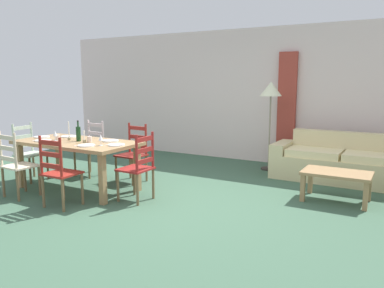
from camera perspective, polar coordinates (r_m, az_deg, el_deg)
The scene contains 32 objects.
ground_plane at distance 5.34m, azimuth -3.57°, elevation -8.83°, with size 9.60×9.60×0.02m, color #3A5B46.
wall_far at distance 8.04m, azimuth 9.43°, elevation 7.08°, with size 9.60×0.16×2.70m, color silver.
curtain_panel_left at distance 7.71m, azimuth 13.87°, elevation 4.98°, with size 0.35×0.08×2.20m, color #A03C30.
dining_table at distance 6.10m, azimuth -16.70°, elevation -0.40°, with size 1.90×0.96×0.75m.
dining_chair_near_left at distance 6.01m, azimuth -24.59°, elevation -2.80°, with size 0.45×0.43×0.96m.
dining_chair_near_right at distance 5.33m, azimuth -19.18°, elevation -3.94°, with size 0.43×0.41×0.96m.
dining_chair_far_left at distance 7.00m, azimuth -14.75°, elevation -0.62°, with size 0.44×0.43×0.96m.
dining_chair_far_right at distance 6.40m, azimuth -8.73°, elevation -1.33°, with size 0.44×0.42×0.96m.
dining_chair_head_west at distance 6.98m, azimuth -23.10°, elevation -1.11°, with size 0.42×0.44×0.96m.
dining_chair_head_east at distance 5.35m, azimuth -7.97°, elevation -3.44°, with size 0.40×0.42×0.96m.
dinner_plate_near_left at distance 6.25m, azimuth -21.25°, elevation 0.49°, with size 0.24×0.24×0.02m, color white.
fork_near_left at distance 6.37m, azimuth -22.10°, elevation 0.53°, with size 0.02×0.17×0.01m, color silver.
dinner_plate_near_right at distance 5.59m, azimuth -15.41°, elevation -0.21°, with size 0.24×0.24×0.02m, color white.
fork_near_right at distance 5.70m, azimuth -16.48°, elevation -0.14°, with size 0.02×0.17×0.01m, color silver.
dinner_plate_far_left at distance 6.58m, azimuth -17.88°, elevation 1.08°, with size 0.24×0.24×0.02m, color white.
fork_far_left at distance 6.69m, azimuth -18.75°, elevation 1.12°, with size 0.02×0.17×0.01m, color silver.
dinner_plate_far_right at distance 5.95m, azimuth -12.01°, elevation 0.49°, with size 0.24×0.24×0.02m, color white.
fork_far_right at distance 6.05m, azimuth -13.07°, elevation 0.54°, with size 0.02×0.17×0.01m, color silver.
dinner_plate_head_west at distance 6.66m, azimuth -21.38°, elevation 0.99°, with size 0.24×0.24×0.02m, color white.
fork_head_west at distance 6.78m, azimuth -22.18°, elevation 1.03°, with size 0.02×0.17×0.01m, color silver.
dinner_plate_head_east at distance 5.55m, azimuth -11.17°, elevation -0.12°, with size 0.24×0.24×0.02m, color white.
fork_head_east at distance 5.65m, azimuth -12.32°, elevation -0.05°, with size 0.02×0.17×0.01m, color silver.
wine_bottle at distance 6.06m, azimuth -16.53°, elevation 1.52°, with size 0.07×0.07×0.32m.
wine_glass_near_left at distance 6.18m, azimuth -19.67°, elevation 1.43°, with size 0.06×0.06×0.16m.
wine_glass_near_right at distance 5.56m, azimuth -13.40°, elevation 0.89°, with size 0.06×0.06×0.16m.
coffee_cup_primary at distance 5.91m, azimuth -14.98°, elevation 0.67°, with size 0.07×0.07×0.09m, color beige.
coffee_cup_secondary at distance 6.28m, azimuth -19.39°, elevation 0.96°, with size 0.07×0.07×0.09m, color beige.
candle_tall at distance 6.21m, azimuth -17.79°, elevation 1.33°, with size 0.05×0.05×0.29m.
candle_short at distance 5.90m, azimuth -15.71°, elevation 0.68°, with size 0.05×0.05×0.18m.
couch at distance 6.87m, azimuth 21.59°, elevation -2.74°, with size 2.29×0.82×0.80m.
coffee_table at distance 5.67m, azimuth 20.69°, elevation -4.52°, with size 0.90×0.56×0.42m.
standing_lamp at distance 7.22m, azimuth 11.63°, elevation 7.25°, with size 0.40×0.40×1.64m.
Camera 1 is at (2.80, -4.23, 1.66)m, focal length 35.90 mm.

